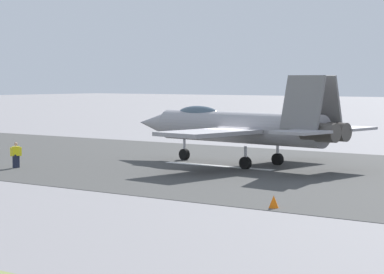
{
  "coord_description": "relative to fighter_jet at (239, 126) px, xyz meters",
  "views": [
    {
      "loc": [
        -27.93,
        41.44,
        5.38
      ],
      "look_at": [
        -0.9,
        5.13,
        2.2
      ],
      "focal_mm": 76.08,
      "sensor_mm": 36.0,
      "label": 1
    }
  ],
  "objects": [
    {
      "name": "ground_plane",
      "position": [
        -0.27,
        1.38,
        -2.46
      ],
      "size": [
        400.0,
        400.0,
        0.0
      ],
      "primitive_type": "plane",
      "color": "gray"
    },
    {
      "name": "crew_person",
      "position": [
        9.95,
        9.59,
        -1.66
      ],
      "size": [
        0.48,
        0.6,
        1.59
      ],
      "color": "#1E2338",
      "rests_on": "ground"
    },
    {
      "name": "runway_strip",
      "position": [
        -0.29,
        1.38,
        -2.45
      ],
      "size": [
        240.0,
        26.0,
        0.02
      ],
      "color": "#3F3F3D",
      "rests_on": "ground"
    },
    {
      "name": "fighter_jet",
      "position": [
        0.0,
        0.0,
        0.0
      ],
      "size": [
        17.2,
        14.28,
        5.66
      ],
      "color": "#969398",
      "rests_on": "ground"
    },
    {
      "name": "marker_cone_near",
      "position": [
        -10.77,
        13.65,
        -2.18
      ],
      "size": [
        0.44,
        0.44,
        0.55
      ],
      "primitive_type": "cone",
      "color": "orange",
      "rests_on": "ground"
    }
  ]
}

